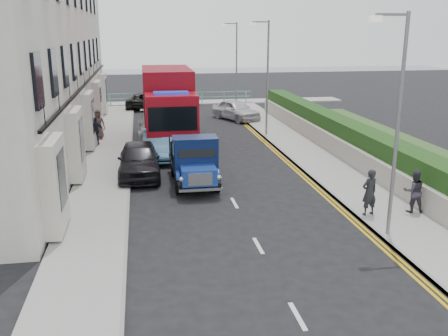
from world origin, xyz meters
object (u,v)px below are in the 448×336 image
Objects in this scene: pedestrian_east_near at (369,192)px; bedford_lorry at (195,164)px; lamp_near at (395,115)px; lamp_far at (235,61)px; red_lorry at (168,104)px; lamp_mid at (266,72)px; parked_car_front at (139,159)px.

bedford_lorry is at bearing -52.77° from pedestrian_east_near.
lamp_far is at bearing 90.00° from lamp_near.
lamp_far is at bearing -103.32° from pedestrian_east_near.
bedford_lorry is 0.57× the size of red_lorry.
lamp_near is at bearing -90.00° from lamp_mid.
pedestrian_east_near reaches higher than parked_car_front.
pedestrian_east_near is (0.22, -14.31, -3.04)m from lamp_mid.
lamp_far is 0.86× the size of red_lorry.
lamp_near is 1.53× the size of parked_car_front.
lamp_mid reaches higher than parked_car_front.
bedford_lorry is 2.77× the size of pedestrian_east_near.
lamp_far reaches higher than red_lorry.
lamp_far is (0.00, 10.00, 0.00)m from lamp_mid.
bedford_lorry is at bearing -105.41° from lamp_far.
bedford_lorry is at bearing -41.31° from parked_car_front.
lamp_near is at bearing -49.09° from bedford_lorry.
parked_car_front is at bearing 138.12° from bedford_lorry.
lamp_mid is 10.00m from lamp_far.
lamp_far is 19.55m from parked_car_front.
parked_car_front is 2.74× the size of pedestrian_east_near.
pedestrian_east_near is at bearing -65.22° from red_lorry.
pedestrian_east_near is (6.23, -13.60, -1.31)m from red_lorry.
lamp_far is 1.53× the size of parked_car_front.
parked_car_front is at bearing -53.64° from pedestrian_east_near.
red_lorry is at bearing 111.46° from lamp_near.
lamp_mid is 14.63m from pedestrian_east_near.
lamp_near is at bearing 68.66° from pedestrian_east_near.
lamp_near and lamp_mid have the same top height.
lamp_mid is 1.51× the size of bedford_lorry.
lamp_mid reaches higher than bedford_lorry.
bedford_lorry is (-5.44, -9.74, -2.99)m from lamp_mid.
parked_car_front is at bearing 132.94° from lamp_near.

